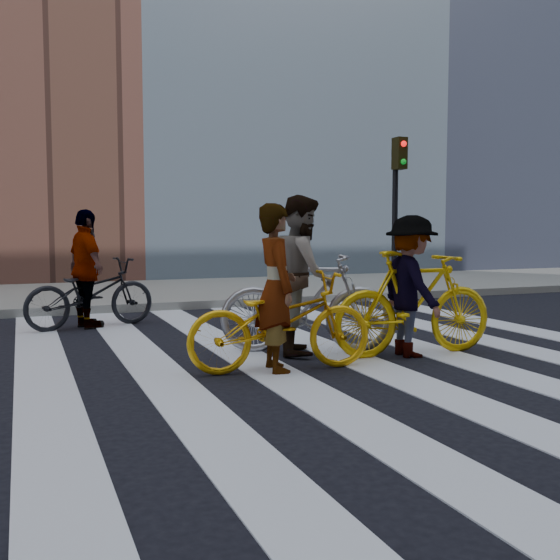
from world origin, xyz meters
TOP-DOWN VIEW (x-y plane):
  - ground at (0.00, 0.00)m, footprint 100.00×100.00m
  - sidewalk_far at (0.00, 7.50)m, footprint 100.00×5.00m
  - zebra_crosswalk at (0.00, 0.00)m, footprint 8.25×10.00m
  - traffic_signal at (4.40, 5.32)m, footprint 0.22×0.42m
  - bike_yellow_left at (-0.44, -0.25)m, footprint 2.02×0.84m
  - bike_silver_mid at (0.21, 0.56)m, footprint 2.12×1.28m
  - bike_yellow_right at (1.30, -0.08)m, footprint 2.07×0.67m
  - bike_dark_rear at (-1.98, 3.49)m, footprint 2.08×1.21m
  - rider_left at (-0.49, -0.25)m, footprint 0.47×0.67m
  - rider_mid at (0.16, 0.56)m, footprint 0.99×1.10m
  - rider_right at (1.25, -0.08)m, footprint 0.65×1.08m
  - rider_rear at (-2.03, 3.49)m, footprint 0.70×1.11m

SIDE VIEW (x-z plane):
  - ground at x=0.00m, z-range 0.00..0.00m
  - zebra_crosswalk at x=0.00m, z-range 0.00..0.01m
  - sidewalk_far at x=0.00m, z-range 0.00..0.15m
  - bike_dark_rear at x=-1.98m, z-range 0.00..1.03m
  - bike_yellow_left at x=-0.44m, z-range 0.00..1.03m
  - bike_yellow_right at x=1.30m, z-range 0.00..1.23m
  - bike_silver_mid at x=0.21m, z-range 0.00..1.23m
  - rider_right at x=1.25m, z-range 0.00..1.63m
  - rider_left at x=-0.49m, z-range 0.00..1.74m
  - rider_rear at x=-2.03m, z-range 0.00..1.76m
  - rider_mid at x=0.16m, z-range 0.00..1.87m
  - traffic_signal at x=4.40m, z-range 0.62..3.94m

